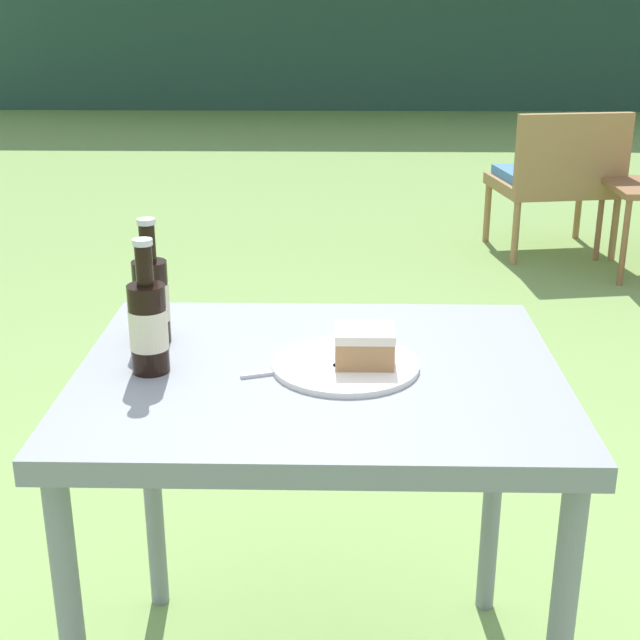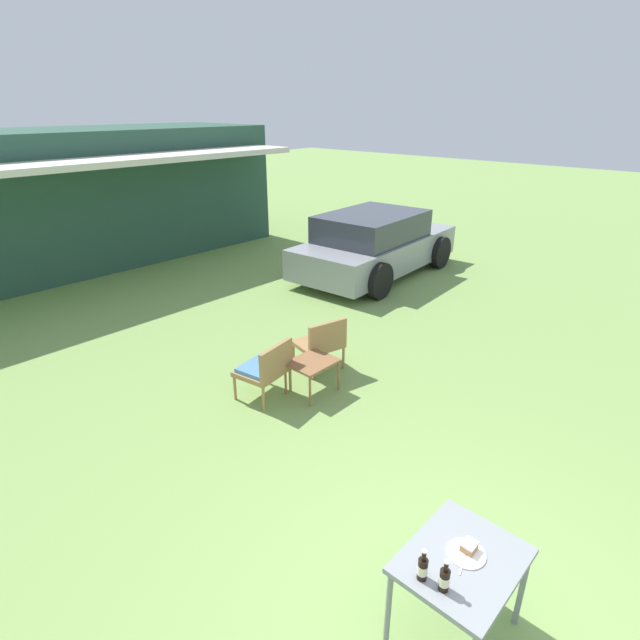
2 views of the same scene
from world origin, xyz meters
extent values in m
cylinder|color=#9E7547|center=(1.39, 3.59, 0.16)|extent=(0.04, 0.04, 0.33)
cylinder|color=#9E7547|center=(0.87, 3.50, 0.16)|extent=(0.04, 0.04, 0.33)
cylinder|color=#9E7547|center=(1.47, 3.13, 0.16)|extent=(0.04, 0.04, 0.33)
cylinder|color=#9E7547|center=(0.94, 3.05, 0.16)|extent=(0.04, 0.04, 0.33)
cube|color=#9E7547|center=(1.17, 3.32, 0.36)|extent=(0.67, 0.60, 0.06)
cube|color=#9E7547|center=(1.20, 3.09, 0.58)|extent=(0.59, 0.14, 0.37)
cube|color=#4C7FB7|center=(1.17, 3.32, 0.41)|extent=(0.59, 0.52, 0.05)
cylinder|color=brown|center=(1.38, 2.70, 0.21)|extent=(0.03, 0.03, 0.42)
cylinder|color=brown|center=(1.38, 3.13, 0.21)|extent=(0.03, 0.03, 0.42)
cube|color=gray|center=(0.00, 0.00, 0.69)|extent=(0.82, 0.67, 0.04)
cylinder|color=gray|center=(-0.37, 0.30, 0.34)|extent=(0.04, 0.04, 0.67)
cylinder|color=gray|center=(0.37, 0.30, 0.34)|extent=(0.04, 0.04, 0.67)
cylinder|color=white|center=(0.05, 0.00, 0.72)|extent=(0.25, 0.25, 0.01)
cube|color=#AD7A4C|center=(0.08, 0.00, 0.75)|extent=(0.10, 0.08, 0.05)
cube|color=silver|center=(0.08, 0.00, 0.78)|extent=(0.10, 0.09, 0.02)
cylinder|color=black|center=(-0.31, 0.12, 0.79)|extent=(0.06, 0.06, 0.15)
cylinder|color=black|center=(-0.31, 0.12, 0.90)|extent=(0.03, 0.03, 0.07)
cylinder|color=silver|center=(-0.31, 0.12, 0.94)|extent=(0.03, 0.03, 0.01)
cylinder|color=beige|center=(-0.31, 0.12, 0.79)|extent=(0.06, 0.06, 0.07)
cylinder|color=black|center=(-0.28, -0.02, 0.79)|extent=(0.06, 0.06, 0.15)
cylinder|color=black|center=(-0.28, -0.02, 0.90)|extent=(0.03, 0.03, 0.07)
cylinder|color=silver|center=(-0.28, -0.02, 0.94)|extent=(0.03, 0.03, 0.01)
cylinder|color=beige|center=(-0.28, -0.02, 0.79)|extent=(0.06, 0.06, 0.07)
cube|color=silver|center=(-0.04, -0.02, 0.72)|extent=(0.18, 0.07, 0.01)
cylinder|color=silver|center=(0.04, -0.01, 0.72)|extent=(0.03, 0.03, 0.01)
camera|label=1|loc=(0.03, -1.40, 1.32)|focal=50.00mm
camera|label=2|loc=(-2.34, -0.91, 3.41)|focal=28.00mm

